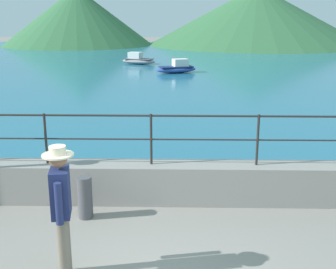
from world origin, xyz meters
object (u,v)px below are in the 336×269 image
Objects in this scene: person_walking at (61,206)px; bollard at (85,197)px; boat_0 at (138,60)px; boat_1 at (177,68)px.

person_walking reaches higher than bollard.
bollard is at bearing -87.17° from boat_0.
boat_1 is at bearing 86.03° from person_walking.
boat_0 is (-1.10, 22.27, -0.03)m from bollard.
person_walking is 0.71× the size of boat_0.
boat_0 is 5.05m from boat_1.
person_walking is at bearing -87.16° from boat_0.
boat_0 is at bearing 92.83° from bollard.
boat_1 is at bearing -59.62° from boat_0.
boat_0 is (-1.19, 23.96, -0.65)m from person_walking.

